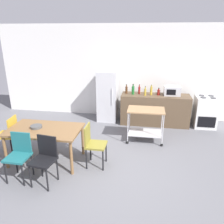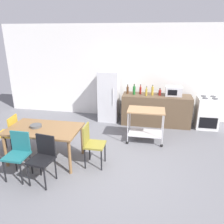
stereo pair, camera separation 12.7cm
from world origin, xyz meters
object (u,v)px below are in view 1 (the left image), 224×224
chair_olive (93,143)px  bottle_sparkling_water (133,90)px  microwave (172,91)px  chair_mustard (9,133)px  bottle_soy_sauce (139,90)px  bottle_olive_oil (159,92)px  dining_table (45,132)px  chair_black (45,157)px  kitchen_cart (146,120)px  chair_teal (19,153)px  stove_oven (205,112)px  bottle_vinegar (145,92)px  bottle_soda (151,91)px  bottle_hot_sauce (126,90)px  fruit_bowl (36,127)px  refrigerator (108,96)px

chair_olive → bottle_sparkling_water: (0.62, 2.49, 0.51)m
bottle_sparkling_water → microwave: 1.14m
chair_mustard → bottle_soy_sauce: size_ratio=3.14×
bottle_soy_sauce → bottle_olive_oil: (0.57, -0.06, -0.03)m
dining_table → chair_black: size_ratio=1.69×
chair_olive → kitchen_cart: chair_olive is taller
chair_teal → stove_oven: 5.09m
chair_teal → microwave: 4.42m
chair_teal → bottle_vinegar: (2.23, 3.05, 0.49)m
bottle_soda → bottle_hot_sauce: bearing=175.9°
kitchen_cart → chair_teal: bearing=-139.7°
stove_oven → bottle_soy_sauce: size_ratio=3.25×
fruit_bowl → stove_oven: bearing=32.4°
dining_table → bottle_hot_sauce: bottle_hot_sauce is taller
chair_black → refrigerator: (0.56, 3.29, 0.26)m
chair_teal → bottle_soda: bottle_soda is taller
chair_olive → bottle_sparkling_water: 2.61m
kitchen_cart → fruit_bowl: 2.59m
stove_oven → refrigerator: (-2.90, 0.08, 0.32)m
bottle_soda → microwave: size_ratio=0.65×
chair_olive → dining_table: bearing=89.4°
refrigerator → bottle_sparkling_water: refrigerator is taller
bottle_hot_sauce → bottle_soda: bearing=-4.1°
bottle_olive_oil → fruit_bowl: 3.60m
chair_mustard → bottle_vinegar: size_ratio=3.31×
chair_olive → stove_oven: 3.73m
chair_mustard → bottle_soy_sauce: bearing=125.6°
dining_table → bottle_vinegar: 3.15m
chair_black → fruit_bowl: bearing=132.9°
stove_oven → fruit_bowl: (-3.95, -2.51, 0.32)m
bottle_soy_sauce → chair_teal: bearing=-122.5°
chair_mustard → chair_black: (1.24, -0.83, 0.00)m
bottle_soy_sauce → bottle_soda: size_ratio=0.94×
kitchen_cart → bottle_vinegar: 1.20m
stove_oven → bottle_soy_sauce: (-1.94, 0.05, 0.56)m
bottle_olive_oil → microwave: 0.39m
chair_olive → bottle_soda: bottle_soda is taller
bottle_olive_oil → microwave: bearing=7.2°
chair_mustard → microwave: 4.46m
chair_teal → bottle_vinegar: size_ratio=3.31×
chair_olive → chair_black: bearing=133.1°
stove_oven → kitchen_cart: stove_oven is taller
chair_olive → chair_mustard: bearing=85.5°
chair_teal → microwave: bearing=47.6°
bottle_soda → fruit_bowl: bearing=-133.6°
chair_olive → chair_teal: bearing=116.7°
dining_table → bottle_hot_sauce: (1.44, 2.55, 0.34)m
stove_oven → bottle_olive_oil: size_ratio=4.37×
chair_teal → bottle_hot_sauce: (1.67, 3.19, 0.49)m
stove_oven → bottle_hot_sauce: bottle_hot_sauce is taller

